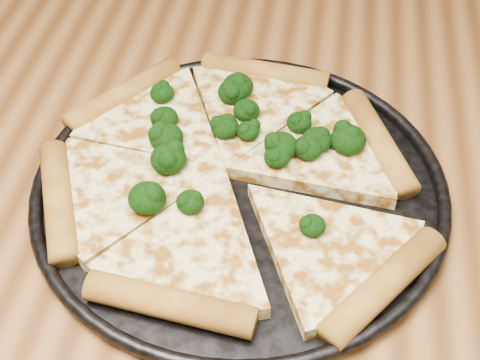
# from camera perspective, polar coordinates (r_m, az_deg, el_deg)

# --- Properties ---
(dining_table) EXTENTS (1.20, 0.90, 0.75)m
(dining_table) POSITION_cam_1_polar(r_m,az_deg,el_deg) (0.67, -5.44, -8.23)
(dining_table) COLOR brown
(dining_table) RESTS_ON ground
(pizza_pan) EXTENTS (0.37, 0.37, 0.02)m
(pizza_pan) POSITION_cam_1_polar(r_m,az_deg,el_deg) (0.61, -0.00, -0.53)
(pizza_pan) COLOR black
(pizza_pan) RESTS_ON dining_table
(pizza) EXTENTS (0.37, 0.34, 0.03)m
(pizza) POSITION_cam_1_polar(r_m,az_deg,el_deg) (0.61, -0.93, 0.65)
(pizza) COLOR #ECE090
(pizza) RESTS_ON pizza_pan
(broccoli_florets) EXTENTS (0.21, 0.19, 0.02)m
(broccoli_florets) POSITION_cam_1_polar(r_m,az_deg,el_deg) (0.63, -0.24, 3.55)
(broccoli_florets) COLOR black
(broccoli_florets) RESTS_ON pizza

